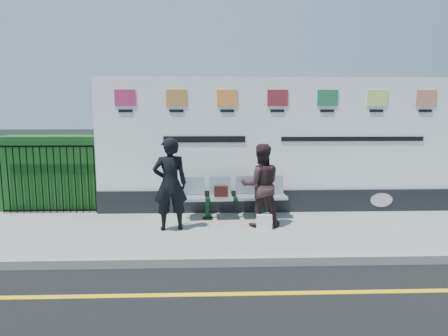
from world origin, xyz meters
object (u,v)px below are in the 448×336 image
(billboard, at_px, (276,154))
(bench, at_px, (235,207))
(woman_right, at_px, (261,185))
(woman_left, at_px, (170,184))

(billboard, height_order, bench, billboard)
(bench, height_order, woman_right, woman_right)
(bench, xyz_separation_m, woman_right, (0.48, -0.60, 0.59))
(woman_right, bearing_deg, woman_left, 1.81)
(billboard, height_order, woman_right, billboard)
(bench, bearing_deg, billboard, 27.29)
(woman_left, height_order, woman_right, woman_left)
(bench, height_order, woman_left, woman_left)
(billboard, height_order, woman_left, billboard)
(billboard, bearing_deg, woman_left, -149.43)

